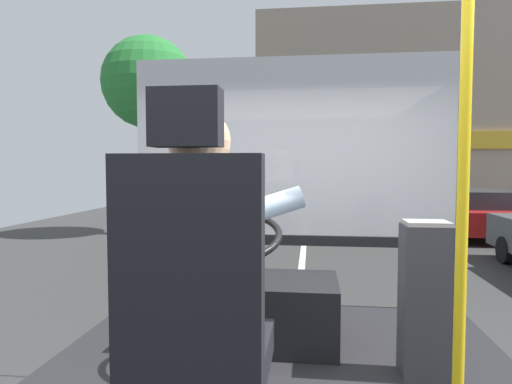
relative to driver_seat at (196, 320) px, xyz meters
name	(u,v)px	position (x,y,z in m)	size (l,w,h in m)	color
ground	(304,244)	(0.22, 9.27, -1.35)	(18.00, 44.00, 0.06)	#313131
driver_seat	(196,320)	(0.00, 0.00, 0.00)	(0.48, 0.48, 1.34)	black
bus_driver	(204,255)	(0.00, 0.11, 0.20)	(0.74, 0.58, 0.82)	#332D28
steering_console	(248,307)	(0.00, 1.24, -0.35)	(1.10, 0.96, 0.84)	black
handrail_pole	(463,202)	(0.95, 0.31, 0.39)	(0.04, 0.04, 1.92)	gold
fare_box	(425,300)	(0.97, 0.91, -0.17)	(0.24, 0.20, 0.81)	#333338
windshield_panel	(290,172)	(0.22, 2.09, 0.47)	(2.50, 0.08, 1.48)	silver
street_tree	(148,85)	(-3.92, 10.10, 2.65)	(2.41, 2.41, 5.25)	#4C3828
shop_building	(432,119)	(5.24, 17.62, 2.42)	(13.80, 5.39, 7.49)	gray
parked_car_red	(473,212)	(4.61, 10.90, -0.70)	(1.76, 3.80, 1.21)	maroon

